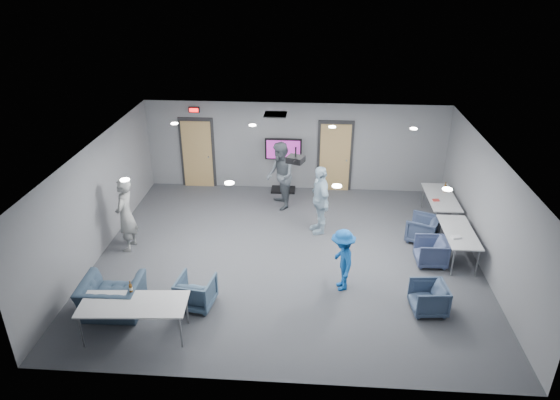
# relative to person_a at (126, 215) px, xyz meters

# --- Properties ---
(floor) EXTENTS (9.00, 9.00, 0.00)m
(floor) POSITION_rel_person_a_xyz_m (3.90, -0.08, -0.92)
(floor) COLOR #3A3C42
(floor) RESTS_ON ground
(ceiling) EXTENTS (9.00, 9.00, 0.00)m
(ceiling) POSITION_rel_person_a_xyz_m (3.90, -0.08, 1.78)
(ceiling) COLOR white
(ceiling) RESTS_ON wall_back
(wall_back) EXTENTS (9.00, 0.02, 2.70)m
(wall_back) POSITION_rel_person_a_xyz_m (3.90, 3.92, 0.43)
(wall_back) COLOR slate
(wall_back) RESTS_ON floor
(wall_front) EXTENTS (9.00, 0.02, 2.70)m
(wall_front) POSITION_rel_person_a_xyz_m (3.90, -4.08, 0.43)
(wall_front) COLOR slate
(wall_front) RESTS_ON floor
(wall_left) EXTENTS (0.02, 8.00, 2.70)m
(wall_left) POSITION_rel_person_a_xyz_m (-0.60, -0.08, 0.43)
(wall_left) COLOR slate
(wall_left) RESTS_ON floor
(wall_right) EXTENTS (0.02, 8.00, 2.70)m
(wall_right) POSITION_rel_person_a_xyz_m (8.40, -0.08, 0.43)
(wall_right) COLOR slate
(wall_right) RESTS_ON floor
(door_left) EXTENTS (1.06, 0.17, 2.24)m
(door_left) POSITION_rel_person_a_xyz_m (0.90, 3.87, 0.14)
(door_left) COLOR black
(door_left) RESTS_ON wall_back
(door_right) EXTENTS (1.06, 0.17, 2.24)m
(door_right) POSITION_rel_person_a_xyz_m (5.10, 3.87, 0.14)
(door_right) COLOR black
(door_right) RESTS_ON wall_back
(exit_sign) EXTENTS (0.32, 0.08, 0.16)m
(exit_sign) POSITION_rel_person_a_xyz_m (0.90, 3.85, 1.53)
(exit_sign) COLOR black
(exit_sign) RESTS_ON wall_back
(hvac_diffuser) EXTENTS (0.60, 0.60, 0.03)m
(hvac_diffuser) POSITION_rel_person_a_xyz_m (3.40, 2.72, 1.76)
(hvac_diffuser) COLOR black
(hvac_diffuser) RESTS_ON ceiling
(downlights) EXTENTS (6.18, 3.78, 0.02)m
(downlights) POSITION_rel_person_a_xyz_m (3.90, -0.08, 1.76)
(downlights) COLOR white
(downlights) RESTS_ON ceiling
(person_a) EXTENTS (0.46, 0.68, 1.85)m
(person_a) POSITION_rel_person_a_xyz_m (0.00, 0.00, 0.00)
(person_a) COLOR gray
(person_a) RESTS_ON floor
(person_b) EXTENTS (0.97, 1.11, 1.93)m
(person_b) POSITION_rel_person_a_xyz_m (3.54, 2.54, 0.04)
(person_b) COLOR #525A62
(person_b) RESTS_ON floor
(person_c) EXTENTS (0.75, 1.15, 1.83)m
(person_c) POSITION_rel_person_a_xyz_m (4.65, 1.20, -0.01)
(person_c) COLOR #A9C5D9
(person_c) RESTS_ON floor
(person_d) EXTENTS (0.68, 0.99, 1.41)m
(person_d) POSITION_rel_person_a_xyz_m (5.13, -1.29, -0.22)
(person_d) COLOR #174E9A
(person_d) RESTS_ON floor
(chair_right_a) EXTENTS (0.97, 0.96, 0.67)m
(chair_right_a) POSITION_rel_person_a_xyz_m (7.25, 0.88, -0.59)
(chair_right_a) COLOR #323E57
(chair_right_a) RESTS_ON floor
(chair_right_b) EXTENTS (0.71, 0.69, 0.64)m
(chair_right_b) POSITION_rel_person_a_xyz_m (7.25, -0.18, -0.60)
(chair_right_b) COLOR #3B4767
(chair_right_b) RESTS_ON floor
(chair_right_c) EXTENTS (0.75, 0.73, 0.63)m
(chair_right_c) POSITION_rel_person_a_xyz_m (6.85, -1.96, -0.61)
(chair_right_c) COLOR #3A4B65
(chair_right_c) RESTS_ON floor
(chair_front_a) EXTENTS (0.81, 0.83, 0.67)m
(chair_front_a) POSITION_rel_person_a_xyz_m (2.14, -2.11, -0.59)
(chair_front_a) COLOR #3E556C
(chair_front_a) RESTS_ON floor
(chair_front_b) EXTENTS (1.19, 1.04, 0.76)m
(chair_front_b) POSITION_rel_person_a_xyz_m (0.54, -2.48, -0.55)
(chair_front_b) COLOR #324456
(chair_front_b) RESTS_ON floor
(table_right_a) EXTENTS (0.74, 1.77, 0.73)m
(table_right_a) POSITION_rel_person_a_xyz_m (7.90, 2.00, -0.24)
(table_right_a) COLOR silver
(table_right_a) RESTS_ON floor
(table_right_b) EXTENTS (0.69, 1.67, 0.73)m
(table_right_b) POSITION_rel_person_a_xyz_m (7.90, 0.10, -0.24)
(table_right_b) COLOR silver
(table_right_b) RESTS_ON floor
(table_front_left) EXTENTS (2.03, 0.96, 0.73)m
(table_front_left) POSITION_rel_person_a_xyz_m (1.22, -3.08, -0.23)
(table_front_left) COLOR silver
(table_front_left) RESTS_ON floor
(bottle_front) EXTENTS (0.07, 0.07, 0.25)m
(bottle_front) POSITION_rel_person_a_xyz_m (1.07, -2.75, -0.10)
(bottle_front) COLOR brown
(bottle_front) RESTS_ON table_front_left
(bottle_right) EXTENTS (0.07, 0.07, 0.29)m
(bottle_right) POSITION_rel_person_a_xyz_m (8.06, 2.33, -0.09)
(bottle_right) COLOR brown
(bottle_right) RESTS_ON table_right_a
(snack_box) EXTENTS (0.18, 0.13, 0.04)m
(snack_box) POSITION_rel_person_a_xyz_m (7.70, 1.73, -0.18)
(snack_box) COLOR #BB362E
(snack_box) RESTS_ON table_right_a
(wrapper) EXTENTS (0.23, 0.18, 0.05)m
(wrapper) POSITION_rel_person_a_xyz_m (7.75, -0.22, -0.17)
(wrapper) COLOR silver
(wrapper) RESTS_ON table_right_b
(tv_stand) EXTENTS (1.10, 0.52, 1.68)m
(tv_stand) POSITION_rel_person_a_xyz_m (3.55, 3.66, 0.03)
(tv_stand) COLOR black
(tv_stand) RESTS_ON floor
(projector) EXTENTS (0.45, 0.42, 0.36)m
(projector) POSITION_rel_person_a_xyz_m (4.06, 0.15, 1.48)
(projector) COLOR black
(projector) RESTS_ON ceiling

